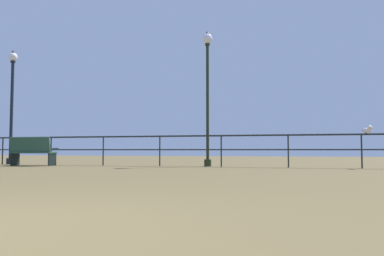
% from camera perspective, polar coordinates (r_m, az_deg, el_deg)
% --- Properties ---
extents(pier_railing, '(20.26, 0.05, 0.99)m').
position_cam_1_polar(pier_railing, '(11.78, 4.44, -2.29)').
color(pier_railing, '#222625').
rests_on(pier_railing, ground_plane).
extents(bench_far_left, '(1.48, 0.78, 0.95)m').
position_cam_1_polar(bench_far_left, '(13.60, -23.02, -3.15)').
color(bench_far_left, '#294D3F').
rests_on(bench_far_left, ground_plane).
extents(lamppost_left, '(0.32, 0.32, 4.26)m').
position_cam_1_polar(lamppost_left, '(15.58, -25.56, 4.07)').
color(lamppost_left, black).
rests_on(lamppost_left, ground_plane).
extents(lamppost_center, '(0.33, 0.33, 4.40)m').
position_cam_1_polar(lamppost_center, '(12.28, 2.36, 7.25)').
color(lamppost_center, black).
rests_on(lamppost_center, ground_plane).
extents(seagull_on_rail, '(0.28, 0.45, 0.22)m').
position_cam_1_polar(seagull_on_rail, '(11.78, 24.99, -0.26)').
color(seagull_on_rail, white).
rests_on(seagull_on_rail, pier_railing).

